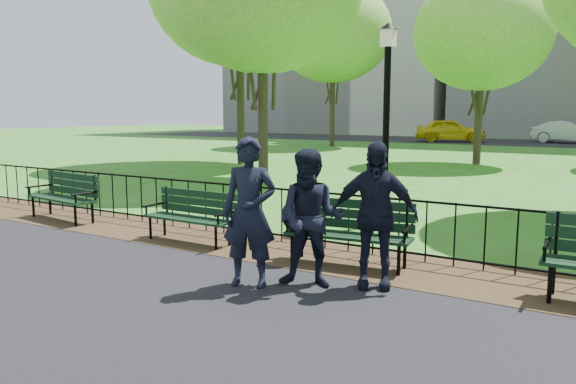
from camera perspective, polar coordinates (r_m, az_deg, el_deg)
The scene contains 16 objects.
ground at distance 6.87m, azimuth 0.31°, elevation -9.86°, with size 120.00×120.00×0.00m, color #3A671B.
dirt_strip at distance 8.13m, azimuth 5.87°, elevation -6.92°, with size 60.00×1.60×0.01m, color #332614.
far_street at distance 40.77m, azimuth 27.01°, elevation 4.37°, with size 70.00×9.00×0.01m, color black.
iron_fence at distance 8.46m, azimuth 7.41°, elevation -2.96°, with size 24.06×0.06×1.00m.
apartment_west at distance 60.28m, azimuth 6.63°, elevation 18.59°, with size 22.00×15.00×26.00m, color beige.
park_bench_main at distance 7.84m, azimuth 3.86°, elevation -2.97°, with size 1.85×0.76×0.99m.
park_bench_left_a at distance 9.26m, azimuth -9.69°, elevation -1.87°, with size 1.63×0.53×0.92m.
park_bench_left_b at distance 11.81m, azimuth -21.62°, elevation 0.07°, with size 1.81×0.74×1.00m.
lamppost at distance 10.55m, azimuth 9.95°, elevation 7.51°, with size 0.33×0.33×3.71m.
tree_far_c at distance 24.00m, azimuth 19.16°, elevation 15.08°, with size 5.35×5.35×7.45m.
tree_far_w at distance 34.41m, azimuth 4.60°, elevation 15.84°, with size 6.91×6.91×9.63m.
person_left at distance 6.78m, azimuth -3.94°, elevation -2.07°, with size 0.66×0.44×1.82m, color black.
person_mid at distance 6.76m, azimuth 2.38°, elevation -2.72°, with size 0.81×0.42×1.68m, color black.
person_right at distance 6.80m, azimuth 8.74°, elevation -2.35°, with size 1.04×0.42×1.77m, color black.
taxi at distance 40.41m, azimuth 16.18°, elevation 6.05°, with size 1.87×4.65×1.58m, color yellow.
sedan_silver at distance 41.20m, azimuth 26.65°, elevation 5.46°, with size 1.55×4.44×1.46m, color #93959A.
Camera 1 is at (3.41, -5.57, 2.14)m, focal length 35.00 mm.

